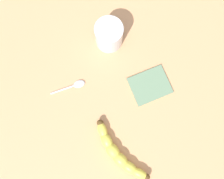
% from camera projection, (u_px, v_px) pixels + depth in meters
% --- Properties ---
extents(wooden_tabletop, '(1.20, 1.20, 0.03)m').
position_uv_depth(wooden_tabletop, '(110.00, 101.00, 0.76)').
color(wooden_tabletop, tan).
rests_on(wooden_tabletop, ground).
extents(banana, '(0.07, 0.23, 0.03)m').
position_uv_depth(banana, '(118.00, 154.00, 0.70)').
color(banana, '#E5D54A').
rests_on(banana, wooden_tabletop).
extents(smoothie_glass, '(0.09, 0.09, 0.09)m').
position_uv_depth(smoothie_glass, '(109.00, 35.00, 0.73)').
color(smoothie_glass, silver).
rests_on(smoothie_glass, wooden_tabletop).
extents(teaspoon, '(0.11, 0.06, 0.01)m').
position_uv_depth(teaspoon, '(77.00, 85.00, 0.75)').
color(teaspoon, silver).
rests_on(teaspoon, wooden_tabletop).
extents(folded_napkin, '(0.15, 0.14, 0.01)m').
position_uv_depth(folded_napkin, '(150.00, 85.00, 0.75)').
color(folded_napkin, slate).
rests_on(folded_napkin, wooden_tabletop).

